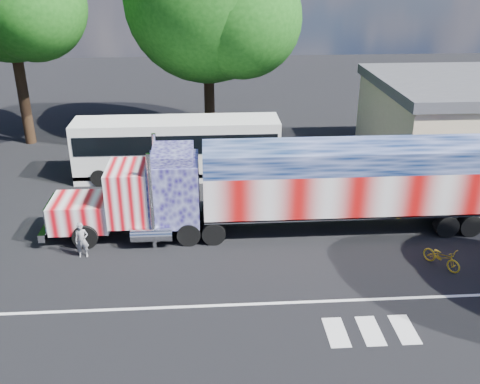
{
  "coord_description": "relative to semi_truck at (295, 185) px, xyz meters",
  "views": [
    {
      "loc": [
        -1.48,
        -19.35,
        11.89
      ],
      "look_at": [
        0.0,
        3.0,
        1.9
      ],
      "focal_mm": 40.0,
      "sensor_mm": 36.0,
      "label": 1
    }
  ],
  "objects": [
    {
      "name": "woman",
      "position": [
        -9.38,
        -1.88,
        -1.49
      ],
      "size": [
        0.61,
        0.43,
        1.58
      ],
      "primitive_type": "imported",
      "rotation": [
        0.0,
        0.0,
        0.09
      ],
      "color": "slate",
      "rests_on": "ground"
    },
    {
      "name": "coach_bus",
      "position": [
        -5.64,
        7.06,
        -0.52
      ],
      "size": [
        11.63,
        2.71,
        3.38
      ],
      "color": "white",
      "rests_on": "ground"
    },
    {
      "name": "ground",
      "position": [
        -2.5,
        -2.79,
        -2.28
      ],
      "size": [
        100.0,
        100.0,
        0.0
      ],
      "primitive_type": "plane",
      "color": "black"
    },
    {
      "name": "semi_truck",
      "position": [
        0.0,
        0.0,
        0.0
      ],
      "size": [
        20.76,
        3.28,
        4.43
      ],
      "color": "black",
      "rests_on": "ground"
    },
    {
      "name": "lane_markings",
      "position": [
        -0.79,
        -6.56,
        -2.27
      ],
      "size": [
        30.0,
        2.67,
        0.01
      ],
      "color": "silver",
      "rests_on": "ground"
    },
    {
      "name": "bicycle",
      "position": [
        5.6,
        -3.69,
        -1.82
      ],
      "size": [
        1.45,
        1.78,
        0.91
      ],
      "primitive_type": "imported",
      "rotation": [
        0.0,
        0.0,
        0.58
      ],
      "color": "gold",
      "rests_on": "ground"
    }
  ]
}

